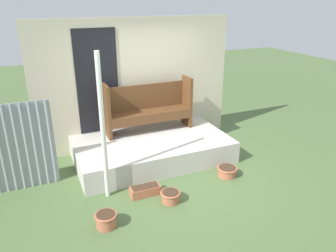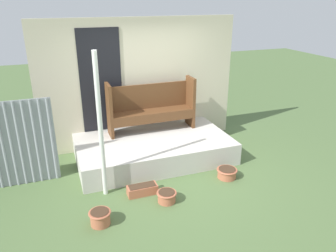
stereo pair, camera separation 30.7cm
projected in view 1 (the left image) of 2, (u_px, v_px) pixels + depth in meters
name	position (u px, v px, depth m)	size (l,w,h in m)	color
ground_plane	(173.00, 178.00, 5.72)	(24.00, 24.00, 0.00)	#516B3D
porch_slab	(152.00, 149.00, 6.31)	(2.89, 1.62, 0.42)	beige
house_wall	(135.00, 84.00, 6.60)	(4.09, 0.08, 2.60)	beige
support_post	(103.00, 129.00, 4.79)	(0.07, 0.07, 2.28)	white
bench	(148.00, 106.00, 6.48)	(1.73, 0.41, 1.03)	brown
flower_pot_left	(106.00, 219.00, 4.47)	(0.31, 0.31, 0.21)	#B76647
flower_pot_middle	(170.00, 196.00, 5.02)	(0.31, 0.31, 0.18)	#B76647
flower_pot_right	(227.00, 171.00, 5.75)	(0.36, 0.36, 0.17)	#B76647
planter_box_rect	(145.00, 190.00, 5.20)	(0.48, 0.20, 0.16)	#B76647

